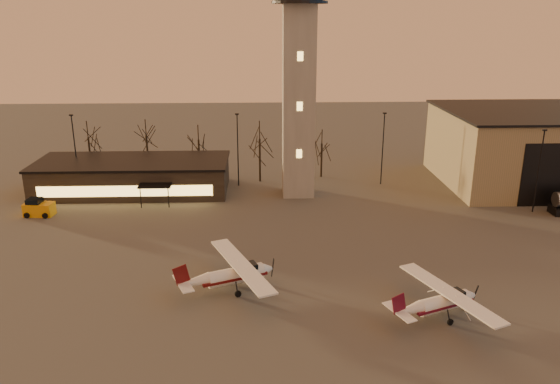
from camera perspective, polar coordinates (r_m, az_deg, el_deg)
The scene contains 9 objects.
ground at distance 45.33m, azimuth 4.45°, elevation -12.10°, with size 220.00×220.00×0.00m, color #484643.
control_tower at distance 69.41m, azimuth 1.99°, elevation 12.73°, with size 6.80×6.80×32.60m.
hangar at distance 85.40m, azimuth 26.64°, elevation 4.23°, with size 30.60×20.60×10.30m.
terminal at distance 75.80m, azimuth -15.07°, elevation 1.65°, with size 25.40×12.20×4.30m.
light_poles at distance 72.25m, azimuth 2.24°, elevation 4.14°, with size 58.50×12.25×10.14m.
tree_row at distance 80.37m, azimuth -8.39°, elevation 5.77°, with size 37.20×9.20×8.80m.
cessna_front at distance 45.62m, azimuth 16.82°, elevation -11.20°, with size 8.78×10.61×3.01m.
cessna_rear at distance 47.82m, azimuth -4.49°, elevation -8.88°, with size 9.54×11.52×3.28m.
service_cart at distance 70.70m, azimuth -23.91°, elevation -1.64°, with size 3.47×2.38×2.10m.
Camera 1 is at (-4.85, -38.95, 22.69)m, focal length 35.00 mm.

